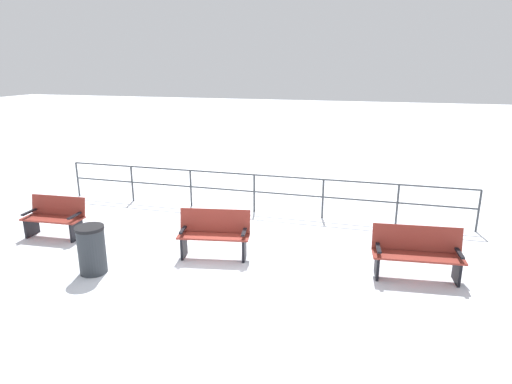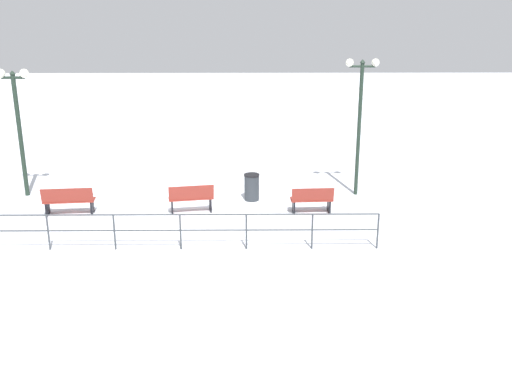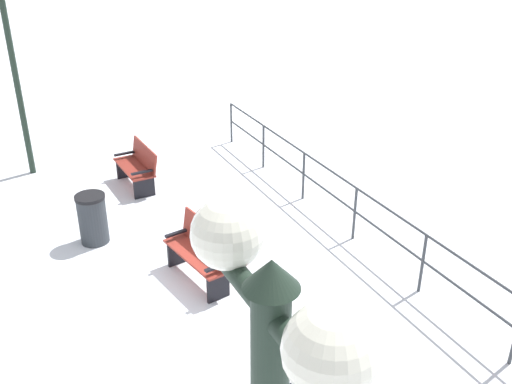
{
  "view_description": "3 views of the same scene",
  "coord_description": "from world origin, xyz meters",
  "px_view_note": "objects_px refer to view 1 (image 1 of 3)",
  "views": [
    {
      "loc": [
        7.85,
        3.06,
        3.85
      ],
      "look_at": [
        -1.22,
        0.54,
        1.09
      ],
      "focal_mm": 30.97,
      "sensor_mm": 36.0,
      "label": 1
    },
    {
      "loc": [
        -18.13,
        -1.94,
        6.56
      ],
      "look_at": [
        -2.16,
        -2.1,
        1.4
      ],
      "focal_mm": 41.29,
      "sensor_mm": 36.0,
      "label": 2
    },
    {
      "loc": [
        2.71,
        7.56,
        5.5
      ],
      "look_at": [
        -1.09,
        -0.18,
        1.28
      ],
      "focal_mm": 41.08,
      "sensor_mm": 36.0,
      "label": 3
    }
  ],
  "objects_px": {
    "trash_bin": "(92,250)",
    "bench_nearest": "(55,217)",
    "bench_second": "(214,233)"
  },
  "relations": [
    {
      "from": "bench_nearest",
      "to": "trash_bin",
      "type": "relative_size",
      "value": 1.49
    },
    {
      "from": "bench_second",
      "to": "bench_nearest",
      "type": "bearing_deg",
      "value": -101.04
    },
    {
      "from": "bench_second",
      "to": "trash_bin",
      "type": "height_order",
      "value": "bench_second"
    },
    {
      "from": "bench_second",
      "to": "trash_bin",
      "type": "distance_m",
      "value": 2.36
    },
    {
      "from": "bench_nearest",
      "to": "trash_bin",
      "type": "distance_m",
      "value": 2.38
    },
    {
      "from": "trash_bin",
      "to": "bench_nearest",
      "type": "bearing_deg",
      "value": -125.22
    },
    {
      "from": "bench_nearest",
      "to": "bench_second",
      "type": "xyz_separation_m",
      "value": [
        0.07,
        3.92,
        0.05
      ]
    },
    {
      "from": "bench_second",
      "to": "trash_bin",
      "type": "relative_size",
      "value": 1.62
    },
    {
      "from": "bench_nearest",
      "to": "trash_bin",
      "type": "height_order",
      "value": "trash_bin"
    },
    {
      "from": "bench_second",
      "to": "trash_bin",
      "type": "xyz_separation_m",
      "value": [
        1.3,
        -1.97,
        -0.04
      ]
    }
  ]
}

